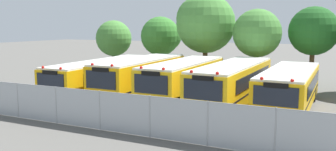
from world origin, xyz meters
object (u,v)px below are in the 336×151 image
at_px(tree_1, 162,36).
at_px(school_bus_0, 104,75).
at_px(school_bus_3, 233,82).
at_px(school_bus_4, 290,87).
at_px(tree_0, 114,39).
at_px(traffic_cone, 254,135).
at_px(tree_2, 203,22).
at_px(school_bus_1, 141,76).
at_px(tree_4, 314,30).
at_px(tree_3, 257,33).
at_px(school_bus_2, 184,79).

bearing_deg(tree_1, school_bus_0, -88.89).
distance_m(school_bus_3, school_bus_4, 3.36).
xyz_separation_m(tree_0, tree_1, (5.19, 0.87, 0.28)).
distance_m(school_bus_0, traffic_cone, 14.18).
relative_size(school_bus_0, tree_2, 1.47).
xyz_separation_m(school_bus_0, tree_2, (4.82, 8.18, 3.90)).
distance_m(school_bus_1, tree_4, 13.89).
xyz_separation_m(school_bus_3, tree_0, (-15.12, 9.25, 2.19)).
height_order(tree_3, traffic_cone, tree_3).
distance_m(tree_4, traffic_cone, 15.69).
bearing_deg(school_bus_2, school_bus_3, -176.57).
bearing_deg(tree_0, tree_4, -2.95).
bearing_deg(tree_3, school_bus_2, -113.62).
relative_size(school_bus_0, tree_1, 1.94).
bearing_deg(school_bus_3, tree_1, -43.87).
xyz_separation_m(school_bus_3, tree_3, (-0.04, 7.13, 2.96)).
bearing_deg(tree_4, school_bus_0, -148.86).
relative_size(school_bus_0, tree_3, 1.81).
xyz_separation_m(tree_1, tree_3, (9.89, -2.99, 0.49)).
height_order(school_bus_1, tree_3, tree_3).
relative_size(school_bus_2, tree_3, 1.52).
height_order(tree_1, traffic_cone, tree_1).
xyz_separation_m(tree_0, traffic_cone, (17.86, -16.01, -3.30)).
distance_m(school_bus_2, tree_2, 9.26).
bearing_deg(traffic_cone, school_bus_4, 85.00).
bearing_deg(school_bus_1, tree_2, -102.28).
xyz_separation_m(tree_2, traffic_cone, (7.65, -14.84, -4.91)).
xyz_separation_m(school_bus_3, traffic_cone, (2.74, -6.77, -1.11)).
distance_m(school_bus_4, tree_1, 16.77).
distance_m(school_bus_1, tree_1, 10.96).
distance_m(school_bus_1, school_bus_4, 9.93).
height_order(school_bus_2, school_bus_3, school_bus_2).
height_order(school_bus_2, tree_3, tree_3).
height_order(tree_2, tree_3, tree_2).
xyz_separation_m(school_bus_1, tree_2, (1.67, 8.10, 3.78)).
relative_size(school_bus_1, traffic_cone, 14.89).
distance_m(school_bus_1, school_bus_2, 3.34).
bearing_deg(school_bus_4, school_bus_1, 2.41).
bearing_deg(school_bus_2, tree_0, -38.66).
xyz_separation_m(school_bus_1, school_bus_3, (6.58, 0.03, -0.02)).
bearing_deg(traffic_cone, tree_3, 101.30).
height_order(school_bus_3, traffic_cone, school_bus_3).
bearing_deg(tree_2, school_bus_3, -58.68).
height_order(school_bus_1, tree_1, tree_1).
bearing_deg(school_bus_1, tree_1, -72.39).
bearing_deg(tree_4, school_bus_1, -142.20).
bearing_deg(tree_4, tree_0, 177.05).
xyz_separation_m(tree_1, tree_2, (5.02, -2.04, 1.33)).
relative_size(school_bus_3, traffic_cone, 16.01).
bearing_deg(tree_1, tree_4, -7.56).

